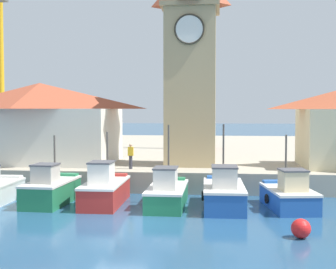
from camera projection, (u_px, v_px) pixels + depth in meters
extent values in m
plane|color=navy|center=(118.00, 222.00, 21.27)|extent=(300.00, 300.00, 0.00)
cube|color=#A89E89|center=(174.00, 153.00, 48.14)|extent=(120.00, 40.00, 1.31)
cube|color=silver|center=(9.00, 178.00, 27.45)|extent=(1.51, 0.63, 0.24)
cube|color=#237A4C|center=(51.00, 193.00, 25.29)|extent=(2.04, 4.36, 1.16)
cube|color=#237A4C|center=(64.00, 175.00, 27.13)|extent=(1.62, 0.66, 0.24)
cube|color=silver|center=(51.00, 182.00, 25.26)|extent=(2.10, 4.42, 0.12)
cube|color=#B2ADA3|center=(45.00, 174.00, 24.49)|extent=(1.17, 1.33, 0.91)
cube|color=#4C4C51|center=(45.00, 165.00, 24.47)|extent=(1.26, 1.41, 0.08)
cylinder|color=#4C4742|center=(55.00, 157.00, 25.72)|extent=(0.10, 0.10, 2.42)
torus|color=black|center=(35.00, 192.00, 25.65)|extent=(0.14, 0.52, 0.52)
cube|color=#AD2823|center=(105.00, 194.00, 25.18)|extent=(1.95, 4.85, 1.12)
cube|color=#AD2823|center=(113.00, 176.00, 27.29)|extent=(1.60, 0.63, 0.24)
cube|color=silver|center=(105.00, 183.00, 25.15)|extent=(2.01, 4.91, 0.12)
cube|color=silver|center=(101.00, 173.00, 24.28)|extent=(1.14, 1.47, 1.10)
cube|color=#4C4C51|center=(101.00, 162.00, 24.25)|extent=(1.23, 1.55, 0.08)
cylinder|color=#4C4742|center=(107.00, 156.00, 25.67)|extent=(0.10, 0.10, 2.64)
torus|color=black|center=(88.00, 193.00, 25.51)|extent=(0.13, 0.52, 0.52)
cube|color=#237A4C|center=(167.00, 197.00, 24.69)|extent=(1.86, 4.90, 0.96)
cube|color=#237A4C|center=(171.00, 179.00, 26.85)|extent=(1.58, 0.60, 0.24)
cube|color=silver|center=(167.00, 187.00, 24.67)|extent=(1.92, 4.96, 0.12)
cube|color=beige|center=(166.00, 179.00, 23.78)|extent=(1.11, 1.47, 1.02)
cube|color=#4C4C51|center=(166.00, 168.00, 23.75)|extent=(1.19, 1.55, 0.08)
cylinder|color=#4C4742|center=(169.00, 155.00, 25.18)|extent=(0.10, 0.10, 3.20)
torus|color=black|center=(149.00, 196.00, 25.04)|extent=(0.12, 0.52, 0.52)
cube|color=#2356A8|center=(224.00, 197.00, 24.31)|extent=(2.15, 5.04, 1.10)
cube|color=#2356A8|center=(222.00, 178.00, 26.50)|extent=(1.73, 0.64, 0.24)
cube|color=silver|center=(224.00, 186.00, 24.27)|extent=(2.21, 5.10, 0.12)
cube|color=beige|center=(224.00, 177.00, 23.37)|extent=(1.25, 1.53, 1.01)
cube|color=#4C4C51|center=(224.00, 167.00, 23.34)|extent=(1.33, 1.61, 0.08)
cylinder|color=#4C4742|center=(223.00, 154.00, 24.81)|extent=(0.10, 0.10, 3.12)
torus|color=black|center=(203.00, 196.00, 24.64)|extent=(0.13, 0.52, 0.52)
cube|color=#2356A8|center=(288.00, 199.00, 24.08)|extent=(2.61, 4.41, 0.95)
cube|color=#2356A8|center=(279.00, 182.00, 25.87)|extent=(1.78, 0.85, 0.24)
cube|color=silver|center=(288.00, 189.00, 24.05)|extent=(2.68, 4.47, 0.12)
cube|color=beige|center=(293.00, 181.00, 23.30)|extent=(1.38, 1.41, 0.99)
cube|color=#4C4C51|center=(293.00, 170.00, 23.27)|extent=(1.47, 1.50, 0.08)
cylinder|color=#4C4742|center=(286.00, 161.00, 24.49)|extent=(0.10, 0.10, 2.73)
torus|color=black|center=(266.00, 199.00, 24.24)|extent=(0.20, 0.53, 0.52)
cube|color=tan|center=(191.00, 88.00, 31.77)|extent=(3.35, 3.35, 10.45)
cube|color=#9C865F|center=(191.00, 8.00, 31.48)|extent=(3.85, 3.85, 0.30)
cylinder|color=white|center=(189.00, 29.00, 29.85)|extent=(1.84, 0.12, 1.84)
torus|color=#332D23|center=(189.00, 29.00, 29.81)|extent=(1.96, 0.12, 1.96)
cube|color=silver|center=(40.00, 135.00, 33.77)|extent=(10.69, 6.70, 3.85)
pyramid|color=#A3472D|center=(40.00, 96.00, 33.62)|extent=(11.09, 7.10, 1.85)
cube|color=#976E11|center=(3.00, 140.00, 48.72)|extent=(2.00, 2.00, 1.20)
cylinder|color=gold|center=(1.00, 55.00, 48.24)|extent=(0.56, 0.56, 16.53)
cube|color=maroon|center=(205.00, 143.00, 44.71)|extent=(2.00, 2.00, 1.20)
cylinder|color=red|center=(205.00, 37.00, 44.17)|extent=(0.56, 0.56, 18.82)
sphere|color=red|center=(301.00, 228.00, 18.53)|extent=(0.78, 0.78, 0.78)
cylinder|color=#33333D|center=(131.00, 162.00, 29.84)|extent=(0.22, 0.22, 0.85)
cube|color=gold|center=(131.00, 151.00, 29.80)|extent=(0.34, 0.22, 0.56)
sphere|color=tan|center=(131.00, 145.00, 29.78)|extent=(0.20, 0.20, 0.20)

